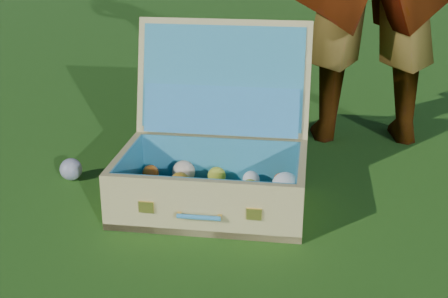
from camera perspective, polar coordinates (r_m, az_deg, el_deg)
ground at (r=1.78m, az=-3.67°, el=-6.20°), size 60.00×60.00×0.00m
stray_ball at (r=2.06m, az=-13.82°, el=-1.81°), size 0.07×0.07×0.07m
suitcase at (r=1.84m, az=-0.76°, el=-0.29°), size 0.68×0.65×0.51m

